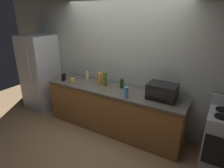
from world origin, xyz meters
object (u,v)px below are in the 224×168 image
bottle_spray_cleaner (126,92)px  mug_yellow (73,81)px  refrigerator (40,73)px  bottle_dish_soap (100,79)px  cordless_phone (64,77)px  microwave (162,92)px  bottle_olive_oil (105,79)px  bottle_vinegar (87,75)px  bottle_wine (122,83)px

bottle_spray_cleaner → mug_yellow: 1.30m
refrigerator → bottle_spray_cleaner: size_ratio=9.39×
bottle_dish_soap → bottle_spray_cleaner: size_ratio=1.25×
cordless_phone → mug_yellow: (0.27, -0.01, -0.03)m
microwave → bottle_olive_oil: bottle_olive_oil is taller
cordless_phone → bottle_vinegar: bearing=17.2°
refrigerator → microwave: (3.01, 0.05, 0.13)m
refrigerator → bottle_wine: 2.19m
refrigerator → bottle_spray_cleaner: bearing=-4.9°
refrigerator → bottle_olive_oil: refrigerator is taller
bottle_wine → bottle_vinegar: size_ratio=1.01×
microwave → bottle_wine: (-0.82, 0.10, -0.04)m
microwave → bottle_spray_cleaner: (-0.54, -0.26, -0.04)m
mug_yellow → bottle_dish_soap: bearing=22.8°
bottle_wine → bottle_spray_cleaner: size_ratio=0.97×
bottle_spray_cleaner → bottle_vinegar: (-1.16, 0.40, -0.00)m
bottle_wine → bottle_dish_soap: bottle_dish_soap is taller
refrigerator → bottle_dish_soap: (1.71, 0.09, 0.12)m
bottle_wine → bottle_spray_cleaner: bearing=-51.8°
cordless_phone → bottle_wine: (1.28, 0.26, 0.02)m
bottle_wine → microwave: bearing=-6.7°
refrigerator → microwave: bearing=0.9°
microwave → bottle_vinegar: microwave is taller
refrigerator → bottle_olive_oil: (1.84, 0.07, 0.14)m
bottle_spray_cleaner → mug_yellow: bottle_spray_cleaner is taller
microwave → cordless_phone: (-2.10, -0.17, -0.06)m
bottle_wine → bottle_spray_cleaner: bottle_spray_cleaner is taller
bottle_spray_cleaner → bottle_olive_oil: bearing=155.3°
refrigerator → bottle_dish_soap: bearing=3.2°
refrigerator → mug_yellow: size_ratio=18.35×
bottle_wine → bottle_vinegar: bearing=177.0°
bottle_vinegar → mug_yellow: size_ratio=1.88×
bottle_vinegar → refrigerator: bearing=-171.7°
bottle_vinegar → mug_yellow: 0.35m
bottle_wine → mug_yellow: 1.05m
bottle_olive_oil → bottle_spray_cleaner: 0.69m
bottle_olive_oil → bottle_spray_cleaner: bearing=-24.7°
microwave → bottle_wine: size_ratio=2.58×
bottle_wine → bottle_olive_oil: bottle_olive_oil is taller
bottle_olive_oil → bottle_vinegar: (-0.54, 0.12, -0.05)m
bottle_wine → bottle_olive_oil: 0.35m
microwave → mug_yellow: bearing=-174.4°
bottle_spray_cleaner → bottle_vinegar: bottle_spray_cleaner is taller
refrigerator → mug_yellow: (1.17, -0.13, 0.05)m
microwave → bottle_dish_soap: bearing=178.0°
refrigerator → bottle_spray_cleaner: (2.47, -0.21, 0.10)m
refrigerator → cordless_phone: (0.91, -0.12, 0.07)m
bottle_spray_cleaner → mug_yellow: (-1.30, 0.08, -0.05)m
bottle_vinegar → mug_yellow: bottle_vinegar is taller
bottle_olive_oil → bottle_spray_cleaner: (0.62, -0.29, -0.05)m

